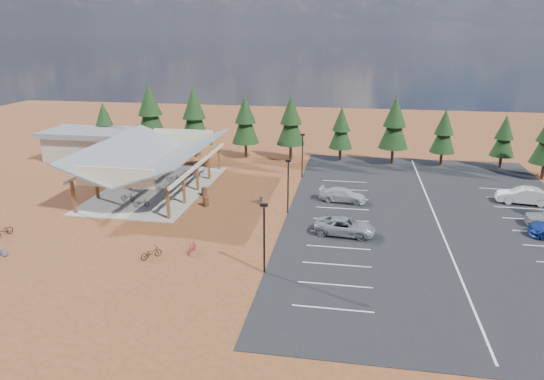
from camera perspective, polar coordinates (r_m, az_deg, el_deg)
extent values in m
plane|color=brown|center=(44.57, -4.88, -3.23)|extent=(140.00, 140.00, 0.00)
cube|color=black|center=(46.71, 18.70, -3.12)|extent=(27.00, 44.00, 0.04)
cube|color=gray|center=(53.95, -13.36, 0.21)|extent=(10.60, 18.60, 0.10)
cube|color=brown|center=(48.51, -22.31, -0.77)|extent=(0.25, 0.25, 3.00)
cube|color=brown|center=(51.93, -19.94, 0.69)|extent=(0.25, 0.25, 3.00)
cube|color=brown|center=(55.45, -17.86, 1.97)|extent=(0.25, 0.25, 3.00)
cube|color=brown|center=(59.06, -16.03, 3.10)|extent=(0.25, 0.25, 3.00)
cube|color=brown|center=(62.75, -14.41, 4.09)|extent=(0.25, 0.25, 3.00)
cube|color=brown|center=(44.41, -12.15, -1.46)|extent=(0.25, 0.25, 3.00)
cube|color=brown|center=(48.12, -10.34, 0.17)|extent=(0.25, 0.25, 3.00)
cube|color=brown|center=(51.90, -8.79, 1.58)|extent=(0.25, 0.25, 3.00)
cube|color=brown|center=(55.74, -7.45, 2.79)|extent=(0.25, 0.25, 3.00)
cube|color=brown|center=(59.64, -6.28, 3.84)|extent=(0.25, 0.25, 3.00)
cube|color=beige|center=(55.26, -18.38, 3.48)|extent=(0.22, 18.00, 0.35)
cube|color=beige|center=(51.38, -8.44, 3.16)|extent=(0.22, 18.00, 0.35)
cube|color=slate|center=(54.11, -16.50, 4.35)|extent=(5.85, 19.40, 2.13)
cube|color=slate|center=(51.84, -10.71, 4.20)|extent=(5.85, 19.40, 2.13)
cube|color=beige|center=(45.10, -18.06, 1.41)|extent=(7.50, 0.15, 1.80)
cube|color=beige|center=(61.08, -10.38, 6.20)|extent=(7.50, 0.15, 1.80)
cube|color=#ADA593|center=(69.26, -20.71, 4.77)|extent=(10.00, 6.00, 3.20)
cube|color=slate|center=(68.88, -20.89, 6.34)|extent=(11.00, 7.00, 0.70)
cylinder|color=black|center=(33.57, -0.93, -5.89)|extent=(0.14, 0.14, 5.00)
cube|color=black|center=(32.62, -0.96, -1.79)|extent=(0.50, 0.25, 0.18)
cylinder|color=black|center=(44.66, 1.90, 0.28)|extent=(0.14, 0.14, 5.00)
cube|color=black|center=(43.95, 1.93, 3.44)|extent=(0.50, 0.25, 0.18)
cylinder|color=black|center=(56.13, 3.59, 3.96)|extent=(0.14, 0.14, 5.00)
cube|color=black|center=(55.57, 3.64, 6.51)|extent=(0.50, 0.25, 0.18)
cylinder|color=#442B18|center=(47.53, -7.77, -1.38)|extent=(0.60, 0.60, 0.90)
cylinder|color=#442B18|center=(50.49, -7.95, -0.22)|extent=(0.60, 0.60, 0.90)
cylinder|color=#382314|center=(71.80, -18.84, 4.80)|extent=(0.36, 0.36, 1.73)
cone|color=black|center=(71.24, -19.08, 7.11)|extent=(3.05, 3.05, 4.16)
cone|color=black|center=(70.96, -19.22, 8.48)|extent=(2.36, 2.36, 3.12)
cylinder|color=#382314|center=(69.13, -13.85, 5.04)|extent=(0.36, 0.36, 2.38)
cone|color=black|center=(68.37, -14.11, 8.35)|extent=(4.19, 4.19, 5.72)
cone|color=black|center=(68.03, -14.26, 10.32)|extent=(3.24, 3.24, 4.29)
cylinder|color=#382314|center=(66.71, -8.96, 4.84)|extent=(0.36, 0.36, 2.28)
cone|color=black|center=(65.95, -9.13, 8.12)|extent=(4.01, 4.01, 5.47)
cone|color=black|center=(65.60, -9.22, 10.08)|extent=(3.10, 3.10, 4.10)
cylinder|color=#382314|center=(65.57, -3.10, 4.70)|extent=(0.36, 0.36, 2.06)
cone|color=black|center=(64.85, -3.15, 7.71)|extent=(3.62, 3.62, 4.94)
cone|color=black|center=(64.52, -3.18, 9.51)|extent=(2.80, 2.80, 3.70)
cylinder|color=#382314|center=(64.49, 2.19, 4.51)|extent=(0.36, 0.36, 2.09)
cone|color=black|center=(63.75, 2.23, 7.62)|extent=(3.68, 3.68, 5.02)
cone|color=black|center=(63.41, 2.25, 9.47)|extent=(2.84, 2.84, 3.76)
cylinder|color=#382314|center=(64.50, 8.01, 4.18)|extent=(0.36, 0.36, 1.74)
cone|color=black|center=(63.87, 8.12, 6.76)|extent=(3.06, 3.06, 4.17)
cone|color=black|center=(63.56, 8.19, 8.29)|extent=(2.36, 2.36, 3.13)
cylinder|color=#382314|center=(64.16, 13.95, 3.93)|extent=(0.36, 0.36, 2.12)
cone|color=black|center=(63.41, 14.19, 7.08)|extent=(3.73, 3.73, 5.08)
cone|color=black|center=(63.06, 14.34, 8.97)|extent=(2.88, 2.88, 3.81)
cylinder|color=#382314|center=(65.14, 19.26, 3.49)|extent=(0.36, 0.36, 1.76)
cone|color=black|center=(64.51, 19.53, 6.05)|extent=(3.09, 3.09, 4.22)
cone|color=black|center=(64.20, 19.69, 7.59)|extent=(2.39, 2.39, 3.16)
cylinder|color=#382314|center=(66.39, 25.27, 2.96)|extent=(0.36, 0.36, 1.64)
cone|color=black|center=(65.80, 25.59, 5.30)|extent=(2.88, 2.88, 3.93)
cone|color=black|center=(65.51, 25.78, 6.69)|extent=(2.22, 2.22, 2.94)
cylinder|color=#382314|center=(63.76, 29.25, 1.94)|extent=(0.36, 0.36, 1.91)
imported|color=black|center=(50.33, -16.62, -0.80)|extent=(1.63, 0.74, 0.83)
imported|color=#919399|center=(53.46, -15.85, 0.46)|extent=(1.69, 0.55, 1.01)
imported|color=navy|center=(55.79, -15.56, 1.16)|extent=(1.81, 0.98, 0.90)
imported|color=maroon|center=(61.82, -13.22, 3.07)|extent=(1.91, 0.87, 1.11)
imported|color=black|center=(48.34, -15.15, -1.47)|extent=(1.60, 0.90, 0.80)
imported|color=#93979B|center=(52.17, -12.74, 0.27)|extent=(1.68, 0.64, 0.98)
imported|color=#1818A0|center=(55.72, -11.51, 1.40)|extent=(1.65, 0.89, 0.82)
imported|color=maroon|center=(56.88, -9.29, 1.99)|extent=(1.80, 0.84, 1.05)
imported|color=black|center=(45.94, -29.03, -4.24)|extent=(0.94, 1.91, 0.96)
imported|color=maroon|center=(37.86, -9.38, -6.67)|extent=(0.58, 1.52, 0.89)
imported|color=black|center=(37.58, -14.03, -7.19)|extent=(1.55, 1.66, 0.89)
imported|color=navy|center=(47.99, -1.26, -1.08)|extent=(0.85, 1.61, 0.80)
imported|color=gray|center=(40.90, 8.57, -4.26)|extent=(5.23, 2.79, 1.40)
imported|color=#B3B3B3|center=(48.77, 8.34, -0.58)|extent=(4.81, 2.45, 1.34)
imported|color=silver|center=(53.69, 27.45, -0.58)|extent=(5.06, 2.19, 1.62)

